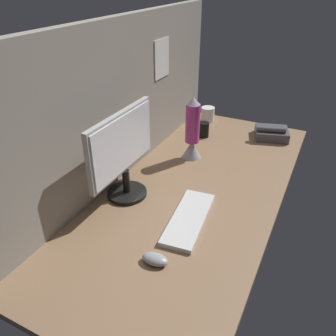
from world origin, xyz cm
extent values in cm
cube|color=#8C6B4C|center=(0.00, 0.00, -1.50)|extent=(180.00, 80.00, 3.00)
cube|color=gray|center=(0.00, 37.50, 36.39)|extent=(180.00, 5.00, 72.79)
cube|color=white|center=(35.42, 34.70, 48.62)|extent=(15.43, 0.40, 19.96)
cylinder|color=black|center=(-19.99, 24.50, 0.90)|extent=(18.00, 18.00, 1.80)
cylinder|color=black|center=(-19.99, 24.50, 7.30)|extent=(3.20, 3.20, 11.00)
cube|color=#B7B7B7|center=(-19.99, 25.50, 26.14)|extent=(44.89, 2.40, 26.69)
cube|color=white|center=(-19.99, 24.10, 26.14)|extent=(42.49, 0.60, 24.29)
cube|color=silver|center=(-24.46, -8.23, 1.00)|extent=(38.23, 17.09, 2.00)
ellipsoid|color=#99999E|center=(-51.15, -6.84, 1.70)|extent=(6.25, 9.97, 3.40)
cylinder|color=black|center=(53.47, 15.82, 4.60)|extent=(6.40, 6.40, 9.20)
cylinder|color=white|center=(77.94, 22.47, 4.77)|extent=(8.92, 8.92, 9.53)
torus|color=white|center=(83.20, 22.47, 5.24)|extent=(5.20, 1.00, 5.20)
cone|color=#A5A5AD|center=(26.16, 12.19, 4.71)|extent=(10.36, 10.36, 9.42)
cylinder|color=#B2338C|center=(26.16, 12.19, 19.78)|extent=(7.54, 7.54, 20.73)
cone|color=#A5A5AD|center=(26.16, 12.19, 32.03)|extent=(6.78, 6.78, 3.77)
cube|color=#4C4C51|center=(70.55, -21.71, 2.80)|extent=(21.80, 23.13, 5.60)
cylinder|color=#4C4C51|center=(65.87, -21.71, 7.20)|extent=(8.05, 17.29, 3.20)
camera|label=1|loc=(-126.15, -49.26, 89.69)|focal=36.33mm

